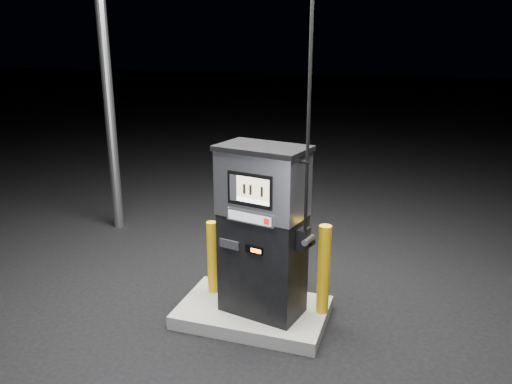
% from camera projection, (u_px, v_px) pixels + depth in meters
% --- Properties ---
extents(ground, '(80.00, 80.00, 0.00)m').
position_uv_depth(ground, '(253.00, 318.00, 5.53)').
color(ground, black).
rests_on(ground, ground).
extents(pump_island, '(1.60, 1.00, 0.15)m').
position_uv_depth(pump_island, '(253.00, 312.00, 5.50)').
color(pump_island, slate).
rests_on(pump_island, ground).
extents(fuel_dispenser, '(1.04, 0.71, 3.76)m').
position_uv_depth(fuel_dispenser, '(263.00, 230.00, 5.13)').
color(fuel_dispenser, black).
rests_on(fuel_dispenser, pump_island).
extents(bollard_left, '(0.15, 0.15, 0.86)m').
position_uv_depth(bollard_left, '(212.00, 257.00, 5.68)').
color(bollard_left, '#E9A80C').
rests_on(bollard_left, pump_island).
extents(bollard_right, '(0.15, 0.15, 0.99)m').
position_uv_depth(bollard_right, '(324.00, 270.00, 5.24)').
color(bollard_right, '#E9A80C').
rests_on(bollard_right, pump_island).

